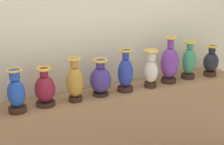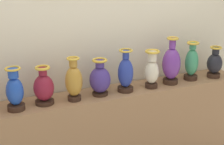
% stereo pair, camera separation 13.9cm
% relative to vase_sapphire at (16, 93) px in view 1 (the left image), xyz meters
% --- Properties ---
extents(display_shelf, '(2.64, 0.35, 0.92)m').
position_rel_vase_sapphire_xyz_m(display_shelf, '(0.83, 0.05, -0.61)').
color(display_shelf, '#99704C').
rests_on(display_shelf, ground_plane).
extents(back_wall, '(5.24, 0.14, 3.14)m').
position_rel_vase_sapphire_xyz_m(back_wall, '(0.83, 0.28, 0.50)').
color(back_wall, beige).
rests_on(back_wall, ground_plane).
extents(vase_sapphire, '(0.13, 0.13, 0.34)m').
position_rel_vase_sapphire_xyz_m(vase_sapphire, '(0.00, 0.00, 0.00)').
color(vase_sapphire, '#382319').
rests_on(vase_sapphire, display_shelf).
extents(vase_burgundy, '(0.16, 0.16, 0.32)m').
position_rel_vase_sapphire_xyz_m(vase_burgundy, '(0.23, 0.03, -0.02)').
color(vase_burgundy, '#382319').
rests_on(vase_burgundy, display_shelf).
extents(vase_ochre, '(0.14, 0.14, 0.37)m').
position_rel_vase_sapphire_xyz_m(vase_ochre, '(0.47, -0.00, 0.01)').
color(vase_ochre, '#382319').
rests_on(vase_ochre, display_shelf).
extents(vase_indigo, '(0.18, 0.18, 0.32)m').
position_rel_vase_sapphire_xyz_m(vase_indigo, '(0.71, 0.02, -0.01)').
color(vase_indigo, '#382319').
rests_on(vase_indigo, display_shelf).
extents(vase_cobalt, '(0.14, 0.14, 0.38)m').
position_rel_vase_sapphire_xyz_m(vase_cobalt, '(0.94, 0.01, 0.01)').
color(vase_cobalt, '#382319').
rests_on(vase_cobalt, display_shelf).
extents(vase_ivory, '(0.13, 0.13, 0.35)m').
position_rel_vase_sapphire_xyz_m(vase_ivory, '(1.20, -0.00, 0.01)').
color(vase_ivory, '#382319').
rests_on(vase_ivory, display_shelf).
extents(vase_violet, '(0.17, 0.17, 0.44)m').
position_rel_vase_sapphire_xyz_m(vase_violet, '(1.42, 0.02, 0.04)').
color(vase_violet, '#382319').
rests_on(vase_violet, display_shelf).
extents(vase_jade, '(0.13, 0.13, 0.38)m').
position_rel_vase_sapphire_xyz_m(vase_jade, '(1.66, 0.03, 0.02)').
color(vase_jade, '#382319').
rests_on(vase_jade, display_shelf).
extents(vase_onyx, '(0.15, 0.15, 0.31)m').
position_rel_vase_sapphire_xyz_m(vase_onyx, '(1.91, -0.01, -0.01)').
color(vase_onyx, '#382319').
rests_on(vase_onyx, display_shelf).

